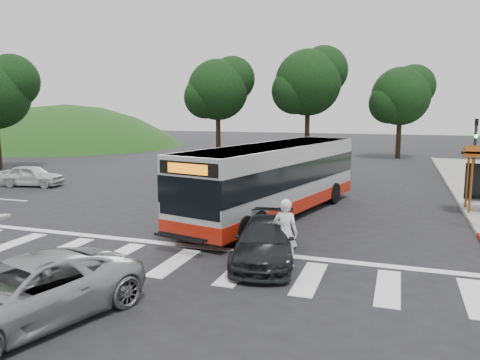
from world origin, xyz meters
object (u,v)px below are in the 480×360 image
at_px(pedestrian, 285,233).
at_px(silver_suv_south, 26,293).
at_px(transit_bus, 275,181).
at_px(dark_sedan, 266,241).

xyz_separation_m(pedestrian, silver_suv_south, (-4.25, -5.34, -0.29)).
distance_m(transit_bus, dark_sedan, 6.12).
bearing_deg(pedestrian, transit_bus, -67.17).
bearing_deg(silver_suv_south, pedestrian, 68.93).
bearing_deg(silver_suv_south, transit_bus, 95.85).
bearing_deg(dark_sedan, silver_suv_south, -133.03).
relative_size(transit_bus, pedestrian, 5.91).
xyz_separation_m(pedestrian, dark_sedan, (-0.64, 0.20, -0.36)).
bearing_deg(transit_bus, dark_sedan, -64.54).
bearing_deg(pedestrian, dark_sedan, -11.51).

